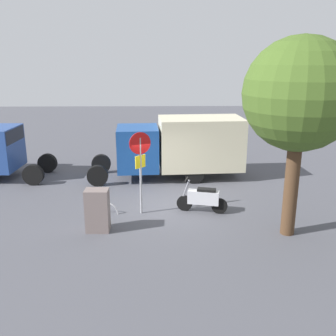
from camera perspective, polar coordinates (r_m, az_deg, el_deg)
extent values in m
plane|color=#494A51|center=(14.34, 0.13, -5.57)|extent=(60.00, 60.00, 0.00)
cylinder|color=black|center=(18.50, 3.07, 0.93)|extent=(0.91, 0.31, 0.90)
cylinder|color=black|center=(16.70, 3.97, -0.78)|extent=(0.91, 0.31, 0.90)
cylinder|color=black|center=(18.40, -9.94, 0.62)|extent=(0.91, 0.31, 0.90)
cylinder|color=black|center=(16.59, -10.46, -1.14)|extent=(0.91, 0.31, 0.90)
cube|color=beige|center=(17.38, 4.87, 3.77)|extent=(3.82, 2.43, 2.28)
cube|color=navy|center=(17.17, -4.54, 2.97)|extent=(1.93, 2.21, 1.90)
cube|color=black|center=(17.05, -4.59, 4.93)|extent=(1.94, 2.05, 0.60)
cylinder|color=black|center=(17.43, -19.46, -0.97)|extent=(0.91, 0.29, 0.90)
cylinder|color=black|center=(19.14, -17.54, 0.71)|extent=(0.91, 0.29, 0.90)
cylinder|color=black|center=(13.78, 2.48, -5.26)|extent=(0.57, 0.23, 0.56)
cylinder|color=black|center=(13.63, 7.68, -5.64)|extent=(0.57, 0.23, 0.56)
cube|color=silver|center=(13.58, 5.31, -4.37)|extent=(1.14, 0.58, 0.48)
cube|color=black|center=(13.48, 5.76, -3.33)|extent=(0.69, 0.43, 0.12)
cylinder|color=slate|center=(13.58, 2.72, -3.12)|extent=(0.29, 0.14, 0.69)
cylinder|color=black|center=(13.47, 2.74, -1.71)|extent=(0.17, 0.54, 0.04)
cylinder|color=#9E9EA3|center=(13.21, -4.10, -1.26)|extent=(0.08, 0.08, 2.73)
cylinder|color=red|center=(12.89, -4.21, 3.70)|extent=(0.71, 0.32, 0.76)
cube|color=yellow|center=(13.04, -4.15, 0.95)|extent=(0.33, 0.33, 0.44)
cylinder|color=#47301E|center=(12.16, 17.92, -2.50)|extent=(0.43, 0.43, 3.17)
sphere|color=#3D581F|center=(11.62, 19.10, 10.36)|extent=(3.27, 3.27, 3.27)
cube|color=slate|center=(12.27, -10.48, -6.25)|extent=(0.74, 0.53, 1.38)
torus|color=#B7B7BC|center=(13.77, -9.13, -6.74)|extent=(0.85, 0.16, 0.85)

